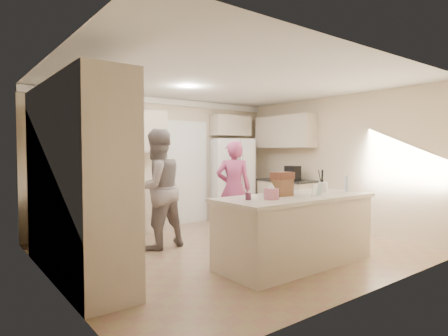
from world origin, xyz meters
TOP-DOWN VIEW (x-y plane):
  - floor at (0.00, 0.00)m, footprint 5.20×4.60m
  - ceiling at (0.00, 0.00)m, footprint 5.20×4.60m
  - wall_back at (0.00, 2.31)m, footprint 5.20×0.02m
  - wall_front at (0.00, -2.31)m, footprint 5.20×0.02m
  - wall_left at (-2.61, 0.00)m, footprint 0.02×4.60m
  - wall_right at (2.61, 0.00)m, footprint 0.02×4.60m
  - crown_back at (0.00, 2.26)m, footprint 5.20×0.08m
  - pantry_bank at (-2.30, 0.20)m, footprint 0.60×2.60m
  - back_base_cab at (-1.15, 2.00)m, footprint 2.20×0.60m
  - back_countertop at (-1.15, 1.99)m, footprint 2.24×0.63m
  - back_upper_cab at (-1.15, 2.12)m, footprint 2.20×0.35m
  - doorway_opening at (0.55, 2.28)m, footprint 0.90×0.06m
  - doorway_casing at (0.55, 2.24)m, footprint 1.02×0.03m
  - wall_frame_upper at (0.02, 2.27)m, footprint 0.15×0.02m
  - wall_frame_lower at (0.02, 2.27)m, footprint 0.15×0.02m
  - refrigerator at (1.59, 2.07)m, footprint 1.04×0.89m
  - fridge_seam at (1.59, 1.71)m, footprint 0.02×0.02m
  - fridge_dispenser at (1.37, 1.70)m, footprint 0.22×0.03m
  - fridge_handle_l at (1.54, 1.70)m, footprint 0.02×0.02m
  - fridge_handle_r at (1.64, 1.70)m, footprint 0.02×0.02m
  - over_fridge_cab at (1.65, 2.12)m, footprint 0.95×0.35m
  - right_base_cab at (2.30, 1.00)m, footprint 0.60×1.20m
  - right_countertop at (2.29, 1.00)m, footprint 0.63×1.24m
  - right_upper_cab at (2.43, 1.20)m, footprint 0.35×1.50m
  - coffee_maker at (2.25, 0.80)m, footprint 0.22×0.28m
  - island_base at (0.20, -1.10)m, footprint 2.20×0.90m
  - island_top at (0.20, -1.10)m, footprint 2.28×0.96m
  - utensil_crock at (0.85, -1.05)m, footprint 0.13×0.13m
  - tissue_box at (-0.35, -1.20)m, footprint 0.13×0.13m
  - tissue_plume at (-0.35, -1.20)m, footprint 0.08×0.08m
  - dollhouse_body at (0.05, -1.00)m, footprint 0.26×0.18m
  - dollhouse_roof at (0.05, -1.00)m, footprint 0.28×0.20m
  - jam_jar at (-0.60, -1.05)m, footprint 0.07×0.07m
  - greeting_card_a at (0.35, -1.30)m, footprint 0.12×0.06m
  - greeting_card_b at (0.50, -1.25)m, footprint 0.12×0.05m
  - water_bottle at (1.15, -1.25)m, footprint 0.07×0.07m
  - shaker_salt at (1.02, -0.88)m, footprint 0.05×0.05m
  - shaker_pepper at (1.09, -0.88)m, footprint 0.05×0.05m
  - teen_boy at (-0.90, 0.78)m, footprint 0.99×0.81m
  - teen_girl at (0.59, 0.70)m, footprint 0.74×0.70m
  - fridge_magnets at (1.59, 1.70)m, footprint 0.76×0.02m

SIDE VIEW (x-z plane):
  - floor at x=0.00m, z-range -0.02..0.00m
  - back_base_cab at x=-1.15m, z-range 0.00..0.88m
  - right_base_cab at x=2.30m, z-range 0.00..0.88m
  - island_base at x=0.20m, z-range 0.00..0.88m
  - teen_girl at x=0.59m, z-range 0.00..1.71m
  - back_countertop at x=-1.15m, z-range 0.88..0.92m
  - refrigerator at x=1.59m, z-range 0.00..1.80m
  - fridge_seam at x=1.59m, z-range 0.01..1.79m
  - right_countertop at x=2.29m, z-range 0.88..0.92m
  - island_top at x=0.20m, z-range 0.88..0.93m
  - fridge_magnets at x=1.59m, z-range 0.18..1.62m
  - teen_boy at x=-0.90m, z-range 0.00..1.87m
  - jam_jar at x=-0.60m, z-range 0.93..1.02m
  - shaker_salt at x=1.02m, z-range 0.93..1.02m
  - shaker_pepper at x=1.09m, z-range 0.93..1.02m
  - tissue_box at x=-0.35m, z-range 0.93..1.07m
  - utensil_crock at x=0.85m, z-range 0.93..1.07m
  - greeting_card_a at x=0.35m, z-range 0.93..1.08m
  - greeting_card_b at x=0.50m, z-range 0.93..1.08m
  - dollhouse_body at x=0.05m, z-range 0.93..1.15m
  - water_bottle at x=1.15m, z-range 0.92..1.17m
  - doorway_opening at x=0.55m, z-range 0.00..2.10m
  - doorway_casing at x=0.55m, z-range -0.06..2.16m
  - fridge_handle_l at x=1.54m, z-range 0.62..1.48m
  - fridge_handle_r at x=1.64m, z-range 0.62..1.48m
  - coffee_maker at x=2.25m, z-range 0.92..1.22m
  - tissue_plume at x=-0.35m, z-range 1.06..1.15m
  - fridge_dispenser at x=1.37m, z-range 0.97..1.32m
  - pantry_bank at x=-2.30m, z-range 0.00..2.35m
  - dollhouse_roof at x=0.05m, z-range 1.15..1.25m
  - wall_frame_lower at x=0.02m, z-range 1.18..1.38m
  - wall_back at x=0.00m, z-range 0.00..2.60m
  - wall_front at x=0.00m, z-range 0.00..2.60m
  - wall_left at x=-2.61m, z-range 0.00..2.60m
  - wall_right at x=2.61m, z-range 0.00..2.60m
  - wall_frame_upper at x=0.02m, z-range 1.45..1.65m
  - back_upper_cab at x=-1.15m, z-range 1.50..2.30m
  - right_upper_cab at x=2.43m, z-range 1.60..2.30m
  - over_fridge_cab at x=1.65m, z-range 1.88..2.33m
  - crown_back at x=0.00m, z-range 2.47..2.59m
  - ceiling at x=0.00m, z-range 2.60..2.62m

